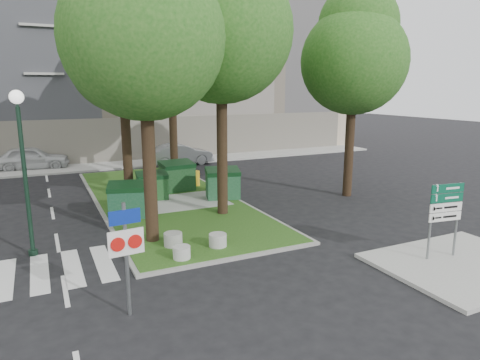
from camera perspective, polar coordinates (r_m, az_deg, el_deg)
ground at (r=13.53m, az=-2.60°, el=-10.81°), size 120.00×120.00×0.00m
median_island at (r=20.87m, az=-9.93°, el=-2.52°), size 6.00×16.00×0.12m
median_kerb at (r=20.87m, az=-9.93°, el=-2.54°), size 6.30×16.30×0.10m
sidewalk_corner at (r=14.80m, az=27.67°, el=-9.95°), size 5.00×4.00×0.12m
building_sidewalk at (r=30.82m, az=-16.14°, el=1.92°), size 42.00×3.00×0.12m
zebra_crossing at (r=14.06m, az=-19.58°, el=-10.60°), size 5.00×3.00×0.01m
apartment_building at (r=37.90m, az=-18.85°, el=15.64°), size 41.00×12.00×16.00m
tree_median_near_left at (r=14.60m, az=-12.52°, el=19.90°), size 5.20×5.20×10.53m
tree_median_near_right at (r=17.68m, az=-2.36°, el=20.95°), size 5.60×5.60×11.46m
tree_median_mid at (r=20.99m, az=-15.33°, el=16.38°), size 4.80×4.80×9.99m
tree_median_far at (r=24.79m, az=-9.15°, el=19.05°), size 5.80×5.80×11.93m
tree_street_right at (r=21.69m, az=15.10°, el=16.26°), size 5.00×5.00×10.06m
dumpster_a at (r=18.06m, az=-14.73°, el=-2.59°), size 1.77×1.45×1.43m
dumpster_b at (r=20.62m, az=-11.61°, el=-0.78°), size 1.51×1.13×1.32m
dumpster_c at (r=22.14m, az=-8.37°, el=0.51°), size 1.76×1.31×1.55m
dumpster_d at (r=20.39m, az=-2.32°, el=-0.47°), size 1.81×1.46×1.47m
bollard_left at (r=13.50m, az=-7.78°, el=-9.53°), size 0.54×0.54×0.39m
bollard_right at (r=14.37m, az=-2.98°, el=-8.00°), size 0.59×0.59×0.42m
bollard_mid at (r=14.58m, az=-8.91°, el=-7.81°), size 0.61×0.61×0.44m
litter_bin at (r=23.18m, az=-5.95°, el=0.24°), size 0.46×0.46×0.80m
street_lamp at (r=14.72m, az=-26.99°, el=3.06°), size 0.42×0.42×5.23m
traffic_sign_pole at (r=10.25m, az=-14.98°, el=-8.27°), size 0.83×0.13×2.77m
directional_sign at (r=14.47m, az=25.68°, el=-3.49°), size 1.16×0.23×2.34m
car_white at (r=31.32m, az=-26.07°, el=2.66°), size 4.78×2.30×1.57m
car_silver at (r=30.23m, az=-7.99°, el=3.40°), size 4.57×1.71×1.49m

